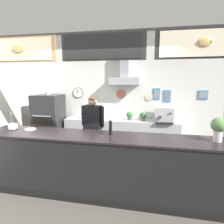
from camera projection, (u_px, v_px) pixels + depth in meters
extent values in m
plane|color=#514C47|center=(102.00, 186.00, 3.53)|extent=(6.63, 6.63, 0.00)
cube|color=#9E9E99|center=(121.00, 98.00, 5.47)|extent=(5.53, 0.12, 2.88)
cube|color=white|center=(120.00, 99.00, 5.40)|extent=(5.49, 0.01, 2.84)
cylinder|color=black|center=(78.00, 93.00, 5.61)|extent=(0.31, 0.02, 0.31)
cylinder|color=white|center=(78.00, 93.00, 5.60)|extent=(0.29, 0.01, 0.29)
cube|color=black|center=(77.00, 91.00, 5.58)|extent=(0.03, 0.01, 0.11)
cylinder|color=white|center=(93.00, 103.00, 5.57)|extent=(0.26, 0.02, 0.26)
cylinder|color=#C1664C|center=(121.00, 94.00, 5.36)|extent=(0.26, 0.02, 0.26)
cylinder|color=beige|center=(149.00, 97.00, 5.22)|extent=(0.20, 0.02, 0.20)
cube|color=teal|center=(156.00, 94.00, 5.17)|extent=(0.20, 0.02, 0.31)
cube|color=gray|center=(156.00, 94.00, 5.16)|extent=(0.14, 0.01, 0.22)
cube|color=teal|center=(167.00, 96.00, 5.12)|extent=(0.21, 0.02, 0.33)
cube|color=slate|center=(167.00, 96.00, 5.11)|extent=(0.15, 0.01, 0.24)
cube|color=teal|center=(203.00, 95.00, 4.94)|extent=(0.25, 0.02, 0.24)
cube|color=gray|center=(203.00, 95.00, 4.93)|extent=(0.18, 0.01, 0.17)
cube|color=#A3A5AD|center=(125.00, 81.00, 5.14)|extent=(0.82, 0.32, 0.20)
cube|color=#A3A5AD|center=(125.00, 63.00, 5.10)|extent=(0.24, 0.24, 0.78)
cube|color=#2D2D2D|center=(103.00, 32.00, 3.21)|extent=(4.86, 0.04, 0.04)
cube|color=#9E754C|center=(19.00, 50.00, 3.53)|extent=(1.49, 0.05, 0.46)
cube|color=beige|center=(18.00, 49.00, 3.51)|extent=(1.34, 0.01, 0.41)
ellipsoid|color=#E5BC70|center=(18.00, 49.00, 3.49)|extent=(0.22, 0.04, 0.15)
cube|color=#E5C666|center=(18.00, 49.00, 3.48)|extent=(0.21, 0.01, 0.04)
cube|color=black|center=(103.00, 47.00, 3.22)|extent=(1.49, 0.05, 0.46)
cube|color=black|center=(102.00, 47.00, 3.19)|extent=(1.34, 0.01, 0.41)
cube|color=black|center=(204.00, 43.00, 2.91)|extent=(1.49, 0.05, 0.46)
cube|color=#F2E5C6|center=(204.00, 43.00, 2.88)|extent=(1.34, 0.01, 0.41)
ellipsoid|color=#DBAD60|center=(205.00, 42.00, 2.87)|extent=(0.21, 0.04, 0.15)
cube|color=#51843D|center=(205.00, 42.00, 2.86)|extent=(0.20, 0.01, 0.04)
cube|color=black|center=(99.00, 166.00, 3.24)|extent=(4.09, 0.67, 1.02)
cube|color=black|center=(99.00, 136.00, 3.15)|extent=(4.17, 0.70, 0.03)
cube|color=black|center=(94.00, 202.00, 2.99)|extent=(4.09, 0.02, 0.10)
cube|color=#B7BABF|center=(121.00, 135.00, 5.23)|extent=(3.12, 0.56, 0.90)
cube|color=#929499|center=(121.00, 145.00, 5.28)|extent=(2.96, 0.52, 0.02)
cube|color=#232326|center=(49.00, 123.00, 5.29)|extent=(0.74, 0.67, 1.57)
cube|color=black|center=(42.00, 121.00, 4.94)|extent=(0.56, 0.02, 0.20)
cube|color=#A3A5AD|center=(41.00, 116.00, 4.90)|extent=(0.52, 0.02, 0.02)
cylinder|color=#A3A5AD|center=(47.00, 93.00, 5.15)|extent=(0.14, 0.14, 0.10)
cube|color=#232328|center=(93.00, 146.00, 4.47)|extent=(0.33, 0.24, 0.84)
cube|color=black|center=(93.00, 117.00, 4.35)|extent=(0.43, 0.28, 0.55)
cylinder|color=black|center=(102.00, 117.00, 4.27)|extent=(0.08, 0.08, 0.47)
cylinder|color=black|center=(83.00, 115.00, 4.43)|extent=(0.08, 0.08, 0.47)
sphere|color=#D8AD8E|center=(92.00, 102.00, 4.29)|extent=(0.20, 0.20, 0.20)
ellipsoid|color=#4C331E|center=(92.00, 100.00, 4.28)|extent=(0.19, 0.19, 0.11)
cube|color=#B7BABF|center=(164.00, 114.00, 4.89)|extent=(0.47, 0.47, 0.39)
cylinder|color=#4C4C51|center=(161.00, 117.00, 4.65)|extent=(0.06, 0.06, 0.06)
cube|color=black|center=(164.00, 123.00, 4.65)|extent=(0.42, 0.10, 0.04)
sphere|color=black|center=(171.00, 113.00, 4.60)|extent=(0.04, 0.04, 0.04)
cylinder|color=#4C4C51|center=(130.00, 118.00, 5.13)|extent=(0.12, 0.12, 0.08)
ellipsoid|color=#387A3D|center=(130.00, 115.00, 5.11)|extent=(0.18, 0.18, 0.16)
cylinder|color=#9E563D|center=(96.00, 117.00, 5.33)|extent=(0.09, 0.09, 0.10)
ellipsoid|color=#2D6638|center=(95.00, 113.00, 5.31)|extent=(0.17, 0.17, 0.15)
cylinder|color=beige|center=(85.00, 117.00, 5.32)|extent=(0.13, 0.13, 0.07)
ellipsoid|color=#47894C|center=(84.00, 114.00, 5.30)|extent=(0.19, 0.19, 0.17)
cylinder|color=#9E563D|center=(143.00, 119.00, 5.01)|extent=(0.11, 0.11, 0.08)
ellipsoid|color=#2D6638|center=(143.00, 115.00, 5.00)|extent=(0.18, 0.18, 0.16)
cylinder|color=silver|center=(218.00, 136.00, 2.83)|extent=(0.13, 0.13, 0.18)
cylinder|color=gray|center=(217.00, 139.00, 2.84)|extent=(0.12, 0.12, 0.06)
ellipsoid|color=#5B844C|center=(219.00, 125.00, 2.80)|extent=(0.22, 0.22, 0.22)
cylinder|color=white|center=(30.00, 129.00, 3.53)|extent=(0.20, 0.20, 0.01)
cylinder|color=black|center=(111.00, 128.00, 3.18)|extent=(0.05, 0.05, 0.24)
sphere|color=gray|center=(111.00, 120.00, 3.16)|extent=(0.05, 0.05, 0.05)
cube|color=#262628|center=(13.00, 129.00, 3.54)|extent=(0.14, 0.14, 0.01)
cylinder|color=#262628|center=(10.00, 126.00, 3.54)|extent=(0.01, 0.01, 0.13)
cylinder|color=#262628|center=(16.00, 126.00, 3.52)|extent=(0.01, 0.01, 0.13)
cube|color=white|center=(13.00, 126.00, 3.53)|extent=(0.12, 0.12, 0.11)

